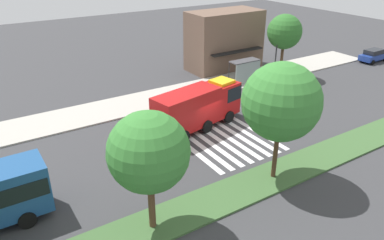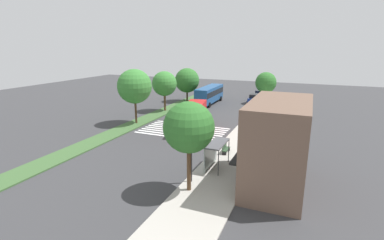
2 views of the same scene
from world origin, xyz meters
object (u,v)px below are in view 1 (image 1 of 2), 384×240
fire_truck (200,105)px  median_tree_center (281,102)px  parked_car_east (374,55)px  sidewalk_tree_center (285,32)px  bus_stop_shelter (246,67)px  bench_near_shelter (217,84)px  street_lamp (277,48)px  median_tree_west (149,152)px

fire_truck → median_tree_center: bearing=-102.0°
parked_car_east → sidewalk_tree_center: sidewalk_tree_center is taller
fire_truck → bus_stop_shelter: (10.63, 6.56, -0.16)m
median_tree_center → bus_stop_shelter: bearing=55.8°
bench_near_shelter → street_lamp: size_ratio=0.26×
bus_stop_shelter → sidewalk_tree_center: bearing=-4.6°
bus_stop_shelter → sidewalk_tree_center: size_ratio=0.48×
fire_truck → median_tree_west: bearing=-146.5°
fire_truck → bus_stop_shelter: 12.49m
fire_truck → median_tree_center: size_ratio=1.12×
parked_car_east → median_tree_center: size_ratio=0.58×
parked_car_east → median_tree_center: median_tree_center is taller
bus_stop_shelter → median_tree_center: (-10.74, -15.81, 3.75)m
bus_stop_shelter → median_tree_center: size_ratio=0.44×
parked_car_east → bus_stop_shelter: size_ratio=1.32×
bus_stop_shelter → street_lamp: 4.16m
bench_near_shelter → sidewalk_tree_center: (9.06, -0.42, 4.76)m
bench_near_shelter → bus_stop_shelter: bearing=-0.1°
street_lamp → median_tree_west: 27.96m
bus_stop_shelter → bench_near_shelter: bus_stop_shelter is taller
street_lamp → sidewalk_tree_center: (1.42, 0.40, 1.62)m
bench_near_shelter → street_lamp: 8.30m
sidewalk_tree_center → median_tree_west: bearing=-148.3°
fire_truck → street_lamp: 15.47m
fire_truck → median_tree_center: 9.92m
bus_stop_shelter → fire_truck: bearing=-148.3°
parked_car_east → bench_near_shelter: bearing=171.9°
bench_near_shelter → median_tree_center: (-6.74, -15.82, 5.04)m
fire_truck → sidewalk_tree_center: size_ratio=1.25×
bus_stop_shelter → sidewalk_tree_center: (5.06, -0.41, 3.46)m
bench_near_shelter → parked_car_east: bearing=-6.2°
bus_stop_shelter → median_tree_center: 19.48m
bus_stop_shelter → bench_near_shelter: bearing=179.9°
parked_car_east → bus_stop_shelter: bearing=170.7°
fire_truck → parked_car_east: 31.13m
fire_truck → street_lamp: size_ratio=1.48×
median_tree_center → street_lamp: bearing=46.2°
median_tree_west → bus_stop_shelter: bearing=38.4°
sidewalk_tree_center → median_tree_west: 29.35m
sidewalk_tree_center → median_tree_west: sidewalk_tree_center is taller
fire_truck → median_tree_west: size_ratio=1.29×
parked_car_east → bench_near_shelter: parked_car_east is taller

